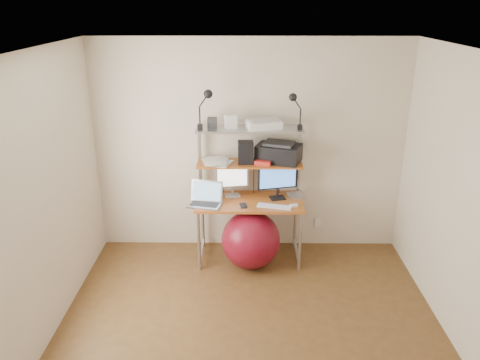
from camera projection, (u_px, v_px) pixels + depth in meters
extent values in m
plane|color=brown|center=(250.00, 340.00, 4.21)|extent=(3.60, 3.60, 0.00)
plane|color=silver|center=(253.00, 54.00, 3.30)|extent=(3.60, 3.60, 0.00)
plane|color=beige|center=(249.00, 148.00, 5.43)|extent=(3.60, 0.00, 3.60)
plane|color=beige|center=(29.00, 213.00, 3.77)|extent=(0.00, 3.60, 3.60)
plane|color=beige|center=(476.00, 215.00, 3.74)|extent=(0.00, 3.60, 3.60)
cube|color=#BA5924|center=(249.00, 202.00, 5.29)|extent=(1.20, 0.60, 0.03)
cylinder|color=#A9A9AE|center=(199.00, 242.00, 5.18)|extent=(0.04, 0.04, 0.71)
cylinder|color=#A9A9AE|center=(203.00, 221.00, 5.67)|extent=(0.04, 0.04, 0.71)
cylinder|color=#A9A9AE|center=(300.00, 242.00, 5.17)|extent=(0.04, 0.04, 0.71)
cylinder|color=#A9A9AE|center=(295.00, 221.00, 5.66)|extent=(0.04, 0.04, 0.71)
cube|color=#A9A9AE|center=(200.00, 159.00, 5.38)|extent=(0.03, 0.04, 0.84)
cube|color=#A9A9AE|center=(299.00, 159.00, 5.37)|extent=(0.03, 0.04, 0.84)
cube|color=#BA5924|center=(250.00, 163.00, 5.26)|extent=(1.18, 0.34, 0.02)
cube|color=#A9A9AE|center=(250.00, 129.00, 5.11)|extent=(1.18, 0.34, 0.02)
cube|color=white|center=(318.00, 222.00, 5.75)|extent=(0.08, 0.01, 0.12)
cube|color=#A6A6AA|center=(232.00, 196.00, 5.39)|extent=(0.19, 0.16, 0.01)
cylinder|color=#A6A6AA|center=(232.00, 191.00, 5.39)|extent=(0.03, 0.03, 0.09)
cube|color=#A6A6AA|center=(232.00, 175.00, 5.32)|extent=(0.38, 0.10, 0.28)
plane|color=white|center=(232.00, 176.00, 5.31)|extent=(0.33, 0.06, 0.34)
cube|color=black|center=(277.00, 198.00, 5.33)|extent=(0.19, 0.17, 0.01)
cylinder|color=black|center=(277.00, 192.00, 5.33)|extent=(0.03, 0.03, 0.10)
cube|color=black|center=(278.00, 177.00, 5.26)|extent=(0.46, 0.14, 0.28)
plane|color=#3F77D6|center=(278.00, 177.00, 5.25)|extent=(0.41, 0.10, 0.42)
cube|color=#B6B7BB|center=(205.00, 204.00, 5.16)|extent=(0.40, 0.32, 0.02)
cube|color=#2F2E31|center=(205.00, 204.00, 5.16)|extent=(0.33, 0.21, 0.00)
cube|color=#B6B7BB|center=(208.00, 190.00, 5.23)|extent=(0.37, 0.15, 0.23)
plane|color=#6D90B6|center=(208.00, 190.00, 5.23)|extent=(0.34, 0.15, 0.32)
cube|color=white|center=(274.00, 206.00, 5.12)|extent=(0.39, 0.20, 0.01)
cube|color=white|center=(294.00, 206.00, 5.12)|extent=(0.09, 0.07, 0.02)
cube|color=#B6B7BB|center=(296.00, 196.00, 5.36)|extent=(0.24, 0.24, 0.04)
cube|color=black|center=(243.00, 206.00, 5.14)|extent=(0.09, 0.14, 0.01)
cube|color=black|center=(279.00, 153.00, 5.26)|extent=(0.56, 0.47, 0.20)
cube|color=#2F2E31|center=(279.00, 143.00, 5.22)|extent=(0.39, 0.33, 0.03)
cube|color=black|center=(246.00, 152.00, 5.20)|extent=(0.18, 0.18, 0.25)
cube|color=red|center=(263.00, 162.00, 5.18)|extent=(0.20, 0.17, 0.05)
cube|color=white|center=(264.00, 124.00, 5.09)|extent=(0.41, 0.32, 0.08)
cube|color=#A6A6AA|center=(264.00, 120.00, 5.07)|extent=(0.35, 0.25, 0.01)
cube|color=white|center=(231.00, 122.00, 5.07)|extent=(0.14, 0.13, 0.14)
cube|color=#2F2E31|center=(212.00, 123.00, 5.12)|extent=(0.11, 0.11, 0.11)
cube|color=black|center=(200.00, 127.00, 5.05)|extent=(0.05, 0.06, 0.05)
cylinder|color=black|center=(200.00, 116.00, 5.01)|extent=(0.02, 0.02, 0.19)
sphere|color=black|center=(208.00, 94.00, 4.91)|extent=(0.10, 0.10, 0.10)
cube|color=black|center=(300.00, 127.00, 5.05)|extent=(0.05, 0.06, 0.05)
cylinder|color=black|center=(300.00, 117.00, 5.01)|extent=(0.02, 0.02, 0.17)
sphere|color=black|center=(293.00, 97.00, 4.92)|extent=(0.09, 0.09, 0.09)
sphere|color=maroon|center=(251.00, 240.00, 5.27)|extent=(0.66, 0.66, 0.66)
cube|color=white|center=(212.00, 162.00, 5.28)|extent=(0.27, 0.32, 0.00)
cube|color=white|center=(221.00, 163.00, 5.21)|extent=(0.29, 0.33, 0.00)
cube|color=white|center=(216.00, 160.00, 5.29)|extent=(0.23, 0.29, 0.00)
cube|color=white|center=(218.00, 161.00, 5.23)|extent=(0.23, 0.30, 0.00)
cube|color=white|center=(215.00, 160.00, 5.25)|extent=(0.30, 0.34, 0.00)
cube|color=white|center=(214.00, 162.00, 5.20)|extent=(0.31, 0.34, 0.00)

